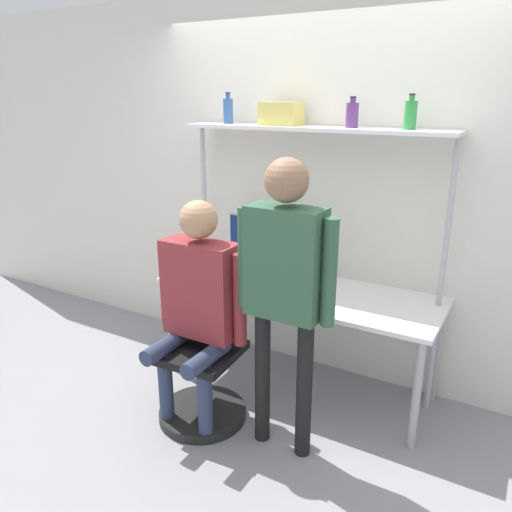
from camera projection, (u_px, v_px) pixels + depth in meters
The scene contains 14 objects.
ground_plane at pixel (272, 408), 3.33m from camera, with size 12.00×12.00×0.00m, color gray.
wall_back at pixel (323, 191), 3.51m from camera, with size 8.00×0.06×2.70m.
desk at pixel (298, 298), 3.42m from camera, with size 1.91×0.68×0.74m.
shelf_unit at pixel (313, 163), 3.29m from camera, with size 1.82×0.31×1.80m.
monitor at pixel (259, 241), 3.66m from camera, with size 0.51×0.19×0.41m.
laptop at pixel (253, 273), 3.47m from camera, with size 0.30×0.26×0.26m.
cell_phone at pixel (279, 293), 3.29m from camera, with size 0.07×0.15×0.01m.
office_chair at pixel (205, 374), 3.18m from camera, with size 0.56×0.56×0.95m.
person_seated at pixel (198, 296), 2.97m from camera, with size 0.62×0.47×1.42m.
person_standing at pixel (285, 273), 2.65m from camera, with size 0.58×0.23×1.70m.
bottle_green at pixel (411, 114), 2.90m from camera, with size 0.07×0.07×0.20m.
bottle_blue at pixel (228, 110), 3.50m from camera, with size 0.07×0.07×0.21m.
bottle_purple at pixel (352, 114), 3.07m from camera, with size 0.08×0.08×0.19m.
storage_box at pixel (281, 114), 3.30m from camera, with size 0.26×0.19×0.15m.
Camera 1 is at (1.34, -2.52, 1.99)m, focal length 35.00 mm.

